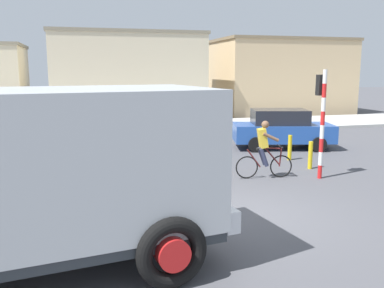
% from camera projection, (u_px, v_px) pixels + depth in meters
% --- Properties ---
extents(ground_plane, '(120.00, 120.00, 0.00)m').
position_uv_depth(ground_plane, '(237.00, 215.00, 9.33)').
color(ground_plane, '#4C4C51').
extents(sidewalk_far, '(80.00, 5.00, 0.16)m').
position_uv_depth(sidewalk_far, '(144.00, 128.00, 22.80)').
color(sidewalk_far, '#ADADA8').
rests_on(sidewalk_far, ground).
extents(truck_foreground, '(5.73, 3.42, 2.90)m').
position_uv_depth(truck_foreground, '(46.00, 170.00, 6.47)').
color(truck_foreground, '#B2B7BC').
rests_on(truck_foreground, ground).
extents(cyclist, '(1.72, 0.53, 1.72)m').
position_uv_depth(cyclist, '(264.00, 150.00, 12.41)').
color(cyclist, black).
rests_on(cyclist, ground).
extents(traffic_light_pole, '(0.24, 0.43, 3.20)m').
position_uv_depth(traffic_light_pole, '(322.00, 109.00, 12.23)').
color(traffic_light_pole, red).
rests_on(traffic_light_pole, ground).
extents(car_white_mid, '(4.29, 2.63, 1.60)m').
position_uv_depth(car_white_mid, '(282.00, 129.00, 17.20)').
color(car_white_mid, '#234C9E').
rests_on(car_white_mid, ground).
extents(car_far_side, '(4.20, 2.30, 1.60)m').
position_uv_depth(car_far_side, '(91.00, 130.00, 16.75)').
color(car_far_side, red).
rests_on(car_far_side, ground).
extents(bollard_near, '(0.14, 0.14, 0.90)m').
position_uv_depth(bollard_near, '(310.00, 155.00, 13.65)').
color(bollard_near, gold).
rests_on(bollard_near, ground).
extents(bollard_far, '(0.14, 0.14, 0.90)m').
position_uv_depth(bollard_far, '(290.00, 148.00, 14.99)').
color(bollard_far, gold).
rests_on(bollard_far, ground).
extents(building_mid_block, '(9.67, 5.16, 5.56)m').
position_uv_depth(building_mid_block, '(128.00, 76.00, 27.30)').
color(building_mid_block, beige).
rests_on(building_mid_block, ground).
extents(building_corner_right, '(9.65, 6.42, 5.41)m').
position_uv_depth(building_corner_right, '(279.00, 76.00, 31.63)').
color(building_corner_right, '#D1B284').
rests_on(building_corner_right, ground).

